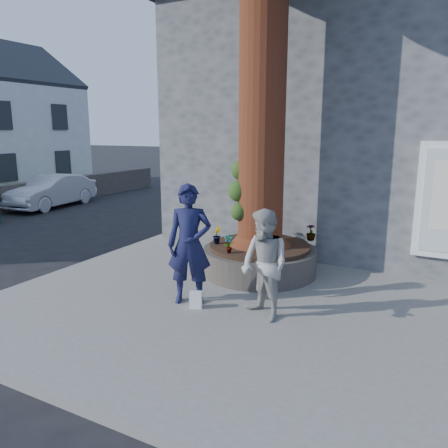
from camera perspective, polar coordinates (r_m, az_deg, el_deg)
The scene contains 13 objects.
ground at distance 7.85m, azimuth -6.77°, elevation -10.40°, with size 120.00×120.00×0.00m, color black.
pavement at distance 7.99m, azimuth 6.43°, elevation -9.50°, with size 9.00×8.00×0.12m, color slate.
yellow_line at distance 10.44m, azimuth -17.59°, elevation -5.08°, with size 0.10×30.00×0.01m, color yellow.
stone_shop at distance 13.24m, azimuth 21.07°, elevation 12.08°, with size 10.30×8.30×6.30m.
planter at distance 9.00m, azimuth 4.66°, elevation -4.57°, with size 2.30×2.30×0.60m.
man at distance 7.31m, azimuth -4.53°, elevation -2.68°, with size 0.74×0.48×2.03m, color #141639.
woman at distance 6.74m, azimuth 5.31°, elevation -5.35°, with size 0.84×0.65×1.72m, color #A0A099.
shopping_bag at distance 7.32m, azimuth -3.69°, elevation -9.85°, with size 0.20×0.12×0.28m, color white.
car_silver at distance 18.52m, azimuth -21.56°, elevation 4.02°, with size 1.35×3.88×1.28m, color #B8BAC1.
plant_a at distance 8.24m, azimuth 0.61°, elevation -2.60°, with size 0.19×0.13×0.36m, color gray.
plant_b at distance 8.92m, azimuth -0.96°, elevation -1.44°, with size 0.20×0.19×0.36m, color gray.
plant_c at distance 9.36m, azimuth 11.30°, elevation -1.06°, with size 0.20×0.20×0.35m, color gray.
plant_d at distance 9.62m, azimuth 7.10°, elevation -0.65°, with size 0.29×0.26×0.32m, color gray.
Camera 1 is at (4.15, -5.94, 3.01)m, focal length 35.00 mm.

